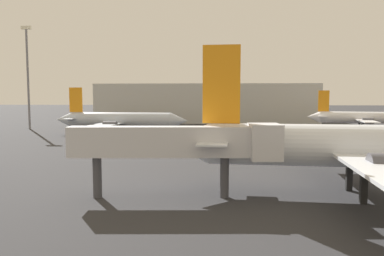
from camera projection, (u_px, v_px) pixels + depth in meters
The scene contains 6 objects.
airplane_at_gate at pixel (370, 146), 29.74m from camera, with size 34.00×26.40×12.28m.
airplane_far_left at pixel (119, 120), 76.53m from camera, with size 27.99×26.64×9.73m.
airplane_far_right at pixel (364, 117), 84.13m from camera, with size 25.31×23.30×9.23m.
jet_bridge at pixel (186, 143), 29.62m from camera, with size 16.81×3.37×5.91m.
light_mast_left at pixel (28, 73), 89.30m from camera, with size 2.40×0.50×24.45m.
terminal_building at pixel (207, 103), 118.23m from camera, with size 64.98×24.68×11.45m, color #B7B7B2.
Camera 1 is at (-3.51, -6.24, 8.18)m, focal length 35.05 mm.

